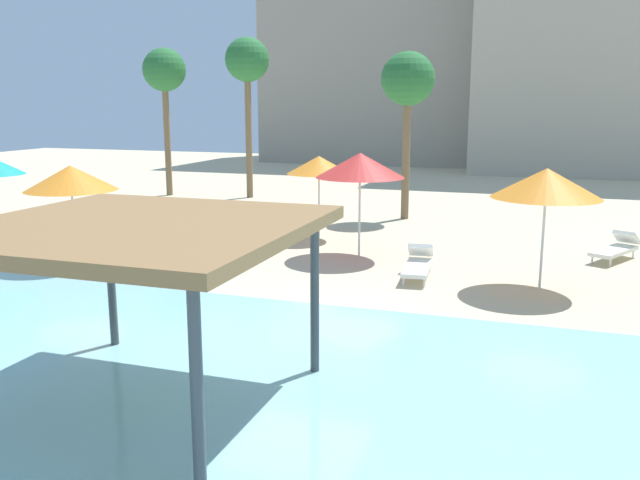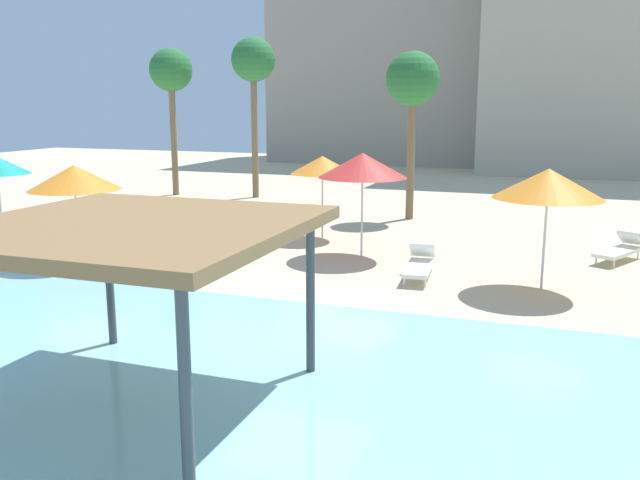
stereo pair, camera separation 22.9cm
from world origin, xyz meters
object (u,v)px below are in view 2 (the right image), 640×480
beach_umbrella_red_0 (363,165)px  lounge_chair_3 (621,249)px  palm_tree_0 (413,82)px  palm_tree_1 (253,64)px  beach_umbrella_orange_1 (322,165)px  beach_umbrella_orange_6 (548,184)px  beach_umbrella_orange_5 (74,178)px  lounge_chair_1 (420,264)px  palm_tree_2 (171,74)px  shade_pavilion (133,233)px

beach_umbrella_red_0 → lounge_chair_3: beach_umbrella_red_0 is taller
lounge_chair_3 → palm_tree_0: size_ratio=0.33×
beach_umbrella_red_0 → palm_tree_1: size_ratio=0.41×
beach_umbrella_orange_1 → beach_umbrella_orange_6: 7.80m
beach_umbrella_orange_5 → beach_umbrella_orange_1: bearing=47.7°
beach_umbrella_orange_6 → lounge_chair_3: 4.70m
beach_umbrella_orange_1 → beach_umbrella_orange_6: beach_umbrella_orange_6 is taller
palm_tree_0 → lounge_chair_1: bearing=-76.1°
palm_tree_1 → lounge_chair_3: bearing=-28.8°
beach_umbrella_orange_1 → lounge_chair_1: bearing=-44.6°
lounge_chair_3 → palm_tree_0: bearing=-96.4°
lounge_chair_1 → palm_tree_2: size_ratio=0.30×
shade_pavilion → lounge_chair_3: 13.91m
beach_umbrella_red_0 → palm_tree_0: palm_tree_0 is taller
lounge_chair_3 → beach_umbrella_orange_5: bearing=-41.2°
beach_umbrella_orange_5 → palm_tree_1: 13.55m
shade_pavilion → palm_tree_1: 21.36m
beach_umbrella_orange_1 → palm_tree_0: palm_tree_0 is taller
beach_umbrella_orange_5 → lounge_chair_1: 9.10m
beach_umbrella_red_0 → lounge_chair_3: (6.69, 1.86, -2.19)m
beach_umbrella_orange_6 → palm_tree_2: bearing=145.6°
beach_umbrella_orange_5 → palm_tree_1: (-0.97, 13.05, 3.51)m
beach_umbrella_orange_1 → lounge_chair_1: size_ratio=1.32×
shade_pavilion → palm_tree_1: (-7.44, 19.75, 3.31)m
beach_umbrella_orange_5 → shade_pavilion: bearing=-46.0°
shade_pavilion → beach_umbrella_red_0: beach_umbrella_red_0 is taller
shade_pavilion → palm_tree_0: bearing=89.1°
shade_pavilion → lounge_chair_3: size_ratio=2.25×
lounge_chair_1 → beach_umbrella_orange_1: bearing=-139.3°
beach_umbrella_orange_5 → lounge_chair_3: (13.49, 5.11, -1.94)m
shade_pavilion → beach_umbrella_orange_5: size_ratio=1.69×
beach_umbrella_orange_6 → palm_tree_0: size_ratio=0.47×
beach_umbrella_orange_6 → palm_tree_1: (-12.56, 11.69, 3.35)m
beach_umbrella_red_0 → beach_umbrella_orange_6: size_ratio=1.03×
lounge_chair_1 → palm_tree_0: bearing=-170.8°
palm_tree_1 → shade_pavilion: bearing=-69.4°
shade_pavilion → palm_tree_2: size_ratio=0.67×
beach_umbrella_red_0 → beach_umbrella_orange_6: beach_umbrella_red_0 is taller
beach_umbrella_orange_5 → lounge_chair_1: size_ratio=1.34×
beach_umbrella_red_0 → shade_pavilion: bearing=-91.9°
beach_umbrella_orange_5 → beach_umbrella_orange_6: size_ratio=0.94×
beach_umbrella_orange_1 → beach_umbrella_red_0: bearing=-48.3°
beach_umbrella_red_0 → beach_umbrella_orange_1: (-1.90, 2.13, -0.24)m
beach_umbrella_orange_1 → lounge_chair_3: (8.59, -0.27, -1.95)m
beach_umbrella_red_0 → palm_tree_2: palm_tree_2 is taller
beach_umbrella_orange_5 → lounge_chair_3: size_ratio=1.33×
beach_umbrella_orange_5 → lounge_chair_1: beach_umbrella_orange_5 is taller
beach_umbrella_orange_1 → beach_umbrella_orange_6: (6.69, -4.02, 0.15)m
lounge_chair_3 → palm_tree_1: bearing=-90.7°
palm_tree_2 → beach_umbrella_orange_5: bearing=-69.2°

